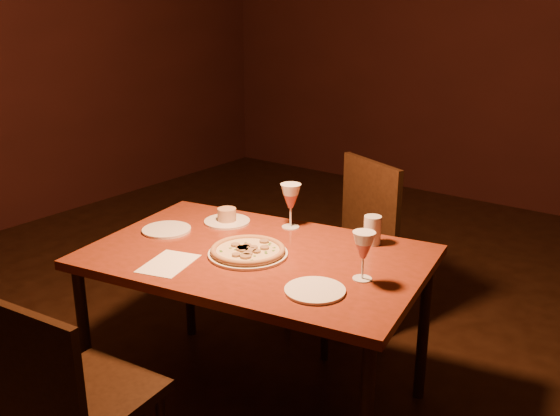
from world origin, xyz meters
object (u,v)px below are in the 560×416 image
Objects in this scene: dining_table at (257,267)px; chair_near at (72,397)px; chair_far at (348,240)px; pizza_plate at (248,251)px.

dining_table is 0.82m from chair_near.
chair_far is (-0.03, 0.75, -0.13)m from dining_table.
pizza_plate is at bearing 78.22° from chair_near.
dining_table is 1.60× the size of chair_far.
dining_table is at bearing -64.06° from chair_far.
chair_far reaches higher than pizza_plate.
chair_near is at bearing -68.58° from chair_far.
pizza_plate is (0.08, 0.76, 0.25)m from chair_near.
chair_far is at bearing 82.45° from dining_table.
chair_near is 0.81m from pizza_plate.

